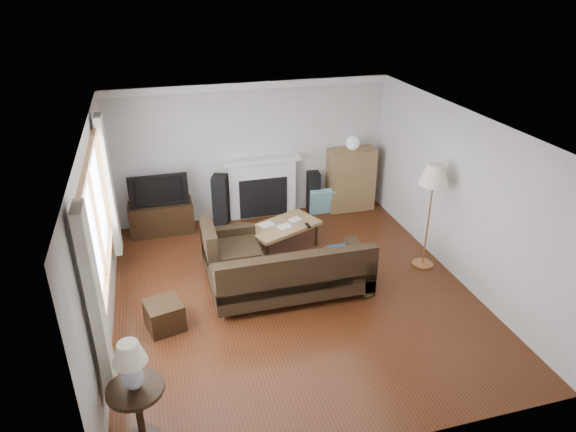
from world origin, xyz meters
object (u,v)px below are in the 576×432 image
object	(u,v)px
tv_stand	(162,217)
floor_lamp	(429,217)
bookshelf	(351,180)
sectional_sofa	(291,271)
side_table	(139,414)
coffee_table	(283,237)

from	to	relation	value
tv_stand	floor_lamp	xyz separation A→B (m)	(3.90, -2.27, 0.57)
floor_lamp	bookshelf	bearing A→B (deg)	98.19
sectional_sofa	side_table	bearing A→B (deg)	-136.09
tv_stand	floor_lamp	size ratio (longest dim) A/B	0.65
tv_stand	coffee_table	distance (m)	2.24
tv_stand	side_table	bearing A→B (deg)	-95.48
sectional_sofa	coffee_table	world-z (taller)	sectional_sofa
bookshelf	floor_lamp	xyz separation A→B (m)	(0.33, -2.31, 0.25)
floor_lamp	side_table	bearing A→B (deg)	-152.40
floor_lamp	sectional_sofa	bearing A→B (deg)	-173.93
bookshelf	coffee_table	size ratio (longest dim) A/B	1.01
tv_stand	side_table	world-z (taller)	side_table
coffee_table	sectional_sofa	bearing A→B (deg)	-123.99
tv_stand	side_table	xyz separation A→B (m)	(-0.44, -4.54, 0.07)
tv_stand	floor_lamp	distance (m)	4.55
side_table	floor_lamp	bearing A→B (deg)	27.60
bookshelf	sectional_sofa	world-z (taller)	bookshelf
coffee_table	floor_lamp	xyz separation A→B (m)	(2.00, -1.08, 0.61)
bookshelf	floor_lamp	bearing A→B (deg)	-81.81
sectional_sofa	floor_lamp	bearing A→B (deg)	6.07
bookshelf	floor_lamp	world-z (taller)	floor_lamp
tv_stand	bookshelf	size ratio (longest dim) A/B	0.92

